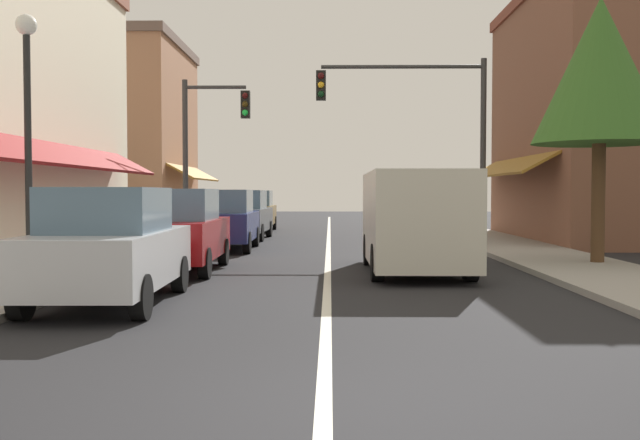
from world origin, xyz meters
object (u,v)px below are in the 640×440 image
at_px(parked_car_second_left, 178,231).
at_px(traffic_signal_mast_arm, 426,118).
at_px(tree_right_near, 600,71).
at_px(parked_car_third_left, 224,220).
at_px(parked_car_nearest_left, 109,247).
at_px(parked_car_far_left, 243,215).
at_px(parked_car_distant_left, 254,211).
at_px(street_lamp_left_near, 27,105).
at_px(van_in_lane, 415,218).
at_px(traffic_signal_left_corner, 206,137).

height_order(parked_car_second_left, traffic_signal_mast_arm, traffic_signal_mast_arm).
bearing_deg(traffic_signal_mast_arm, tree_right_near, -62.97).
bearing_deg(parked_car_second_left, parked_car_third_left, 87.68).
relative_size(parked_car_nearest_left, parked_car_far_left, 1.00).
relative_size(parked_car_third_left, parked_car_far_left, 1.00).
bearing_deg(parked_car_distant_left, street_lamp_left_near, -96.43).
distance_m(parked_car_nearest_left, parked_car_second_left, 4.56).
xyz_separation_m(van_in_lane, traffic_signal_mast_arm, (1.17, 7.19, 2.84)).
bearing_deg(parked_car_distant_left, parked_car_far_left, -88.89).
bearing_deg(van_in_lane, parked_car_distant_left, 107.81).
distance_m(parked_car_third_left, tree_right_near, 10.89).
height_order(van_in_lane, tree_right_near, tree_right_near).
relative_size(parked_car_nearest_left, traffic_signal_left_corner, 0.76).
height_order(street_lamp_left_near, tree_right_near, tree_right_near).
height_order(parked_car_nearest_left, parked_car_far_left, same).
xyz_separation_m(parked_car_nearest_left, traffic_signal_left_corner, (-0.81, 13.30, 2.66)).
bearing_deg(street_lamp_left_near, van_in_lane, 22.33).
distance_m(parked_car_distant_left, traffic_signal_left_corner, 7.66).
height_order(parked_car_third_left, tree_right_near, tree_right_near).
relative_size(parked_car_third_left, tree_right_near, 0.68).
bearing_deg(parked_car_distant_left, tree_right_near, -58.42).
bearing_deg(tree_right_near, traffic_signal_mast_arm, 117.03).
height_order(parked_car_third_left, traffic_signal_left_corner, traffic_signal_left_corner).
xyz_separation_m(van_in_lane, street_lamp_left_near, (-6.99, -2.87, 2.05)).
bearing_deg(tree_right_near, parked_car_distant_left, 122.27).
height_order(traffic_signal_mast_arm, traffic_signal_left_corner, traffic_signal_mast_arm).
xyz_separation_m(parked_car_distant_left, traffic_signal_mast_arm, (6.27, -8.76, 3.11)).
relative_size(parked_car_far_left, traffic_signal_left_corner, 0.76).
xyz_separation_m(parked_car_distant_left, traffic_signal_left_corner, (-0.82, -7.14, 2.66)).
xyz_separation_m(parked_car_second_left, parked_car_third_left, (0.16, 5.76, 0.00)).
relative_size(parked_car_distant_left, tree_right_near, 0.68).
distance_m(parked_car_second_left, traffic_signal_mast_arm, 9.95).
bearing_deg(van_in_lane, parked_car_third_left, 130.05).
height_order(parked_car_far_left, traffic_signal_left_corner, traffic_signal_left_corner).
xyz_separation_m(van_in_lane, traffic_signal_left_corner, (-5.92, 8.81, 2.39)).
xyz_separation_m(parked_car_nearest_left, parked_car_second_left, (0.06, 4.56, 0.00)).
bearing_deg(parked_car_distant_left, van_in_lane, -72.96).
height_order(parked_car_third_left, traffic_signal_mast_arm, traffic_signal_mast_arm).
relative_size(parked_car_distant_left, traffic_signal_left_corner, 0.76).
distance_m(traffic_signal_mast_arm, street_lamp_left_near, 12.98).
xyz_separation_m(street_lamp_left_near, tree_right_near, (11.26, 3.98, 1.21)).
bearing_deg(street_lamp_left_near, parked_car_nearest_left, -40.69).
bearing_deg(traffic_signal_left_corner, street_lamp_left_near, -95.25).
bearing_deg(street_lamp_left_near, parked_car_far_left, 81.41).
bearing_deg(tree_right_near, van_in_lane, -165.43).
xyz_separation_m(parked_car_nearest_left, parked_car_distant_left, (0.01, 20.44, 0.00)).
xyz_separation_m(van_in_lane, tree_right_near, (4.27, 1.11, 3.26)).
bearing_deg(traffic_signal_left_corner, tree_right_near, -37.09).
height_order(parked_car_second_left, parked_car_third_left, same).
xyz_separation_m(parked_car_far_left, street_lamp_left_near, (-2.06, -13.61, 2.32)).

